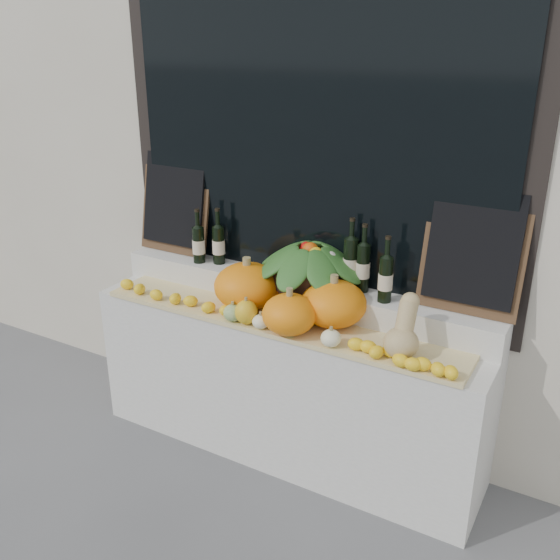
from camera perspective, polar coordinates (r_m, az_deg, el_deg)
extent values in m
cube|color=beige|center=(3.79, 6.41, 20.22)|extent=(7.00, 0.90, 4.50)
cube|color=black|center=(3.41, 3.01, 14.21)|extent=(2.40, 0.04, 2.10)
cube|color=black|center=(3.38, 2.77, 14.16)|extent=(2.20, 0.02, 2.00)
cube|color=silver|center=(3.68, 0.59, -9.48)|extent=(2.30, 0.55, 0.88)
cube|color=silver|center=(3.56, 1.80, -1.21)|extent=(2.30, 0.25, 0.16)
cube|color=tan|center=(3.36, -0.42, -3.87)|extent=(2.10, 0.32, 0.02)
ellipsoid|color=orange|center=(3.46, -3.02, -0.55)|extent=(0.45, 0.45, 0.26)
ellipsoid|color=orange|center=(3.27, 4.91, -2.16)|extent=(0.36, 0.36, 0.24)
ellipsoid|color=orange|center=(3.18, 0.86, -3.15)|extent=(0.35, 0.35, 0.21)
ellipsoid|color=tan|center=(3.02, 11.00, -5.68)|extent=(0.17, 0.17, 0.15)
cylinder|color=tan|center=(3.01, 11.47, -3.43)|extent=(0.09, 0.14, 0.18)
sphere|color=tan|center=(3.02, 11.82, -1.94)|extent=(0.09, 0.09, 0.09)
ellipsoid|color=#336F21|center=(3.18, 0.90, -4.43)|extent=(0.10, 0.10, 0.08)
cylinder|color=olive|center=(3.16, 0.91, -3.59)|extent=(0.02, 0.02, 0.02)
ellipsoid|color=#336F21|center=(3.34, -4.32, -3.01)|extent=(0.10, 0.10, 0.09)
cylinder|color=olive|center=(3.32, -4.35, -2.10)|extent=(0.02, 0.02, 0.02)
ellipsoid|color=#FEF9CB|center=(3.26, -1.76, -3.82)|extent=(0.09, 0.09, 0.07)
cylinder|color=olive|center=(3.24, -1.77, -3.05)|extent=(0.02, 0.02, 0.02)
ellipsoid|color=gold|center=(3.30, -3.10, -2.95)|extent=(0.12, 0.12, 0.13)
cylinder|color=olive|center=(3.27, -3.13, -1.71)|extent=(0.02, 0.02, 0.02)
ellipsoid|color=#FEF9CB|center=(3.09, 4.67, -5.32)|extent=(0.10, 0.10, 0.09)
cylinder|color=olive|center=(3.06, 4.70, -4.41)|extent=(0.02, 0.02, 0.02)
cylinder|color=black|center=(3.46, 2.75, 0.62)|extent=(0.43, 0.43, 0.12)
cylinder|color=black|center=(3.79, -7.45, 3.19)|extent=(0.07, 0.07, 0.22)
cylinder|color=black|center=(3.74, -7.57, 5.50)|extent=(0.03, 0.03, 0.10)
cylinder|color=beige|center=(3.80, -7.44, 3.05)|extent=(0.08, 0.08, 0.08)
cylinder|color=black|center=(3.73, -7.61, 6.32)|extent=(0.03, 0.03, 0.02)
cylinder|color=black|center=(3.76, -5.63, 3.19)|extent=(0.07, 0.07, 0.23)
cylinder|color=black|center=(3.71, -5.73, 5.58)|extent=(0.03, 0.03, 0.10)
cylinder|color=beige|center=(3.76, -5.63, 3.04)|extent=(0.08, 0.08, 0.08)
cylinder|color=black|center=(3.70, -5.76, 6.41)|extent=(0.03, 0.03, 0.02)
cylinder|color=black|center=(3.38, 6.46, 1.48)|extent=(0.08, 0.08, 0.28)
cylinder|color=black|center=(3.32, 6.60, 4.58)|extent=(0.03, 0.03, 0.10)
cylinder|color=beige|center=(3.39, 6.45, 1.32)|extent=(0.08, 0.08, 0.08)
cylinder|color=black|center=(3.31, 6.64, 5.51)|extent=(0.03, 0.03, 0.02)
cylinder|color=black|center=(3.36, 7.58, 1.09)|extent=(0.07, 0.07, 0.26)
cylinder|color=black|center=(3.30, 7.74, 4.03)|extent=(0.03, 0.03, 0.10)
cylinder|color=beige|center=(3.36, 7.57, 0.93)|extent=(0.08, 0.08, 0.08)
cylinder|color=black|center=(3.28, 7.79, 4.96)|extent=(0.03, 0.03, 0.02)
cylinder|color=black|center=(3.25, 9.62, 0.03)|extent=(0.07, 0.07, 0.24)
cylinder|color=black|center=(3.19, 9.81, 2.88)|extent=(0.03, 0.03, 0.10)
cylinder|color=beige|center=(3.26, 9.60, -0.13)|extent=(0.08, 0.08, 0.08)
cylinder|color=black|center=(3.18, 9.87, 3.83)|extent=(0.03, 0.03, 0.02)
cube|color=#4C331E|center=(3.97, -9.53, 6.90)|extent=(0.50, 0.14, 0.61)
cube|color=black|center=(3.95, -9.69, 7.27)|extent=(0.44, 0.13, 0.55)
cube|color=#4C331E|center=(3.19, 17.26, 2.41)|extent=(0.50, 0.14, 0.61)
cube|color=black|center=(3.16, 17.26, 2.84)|extent=(0.44, 0.13, 0.55)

